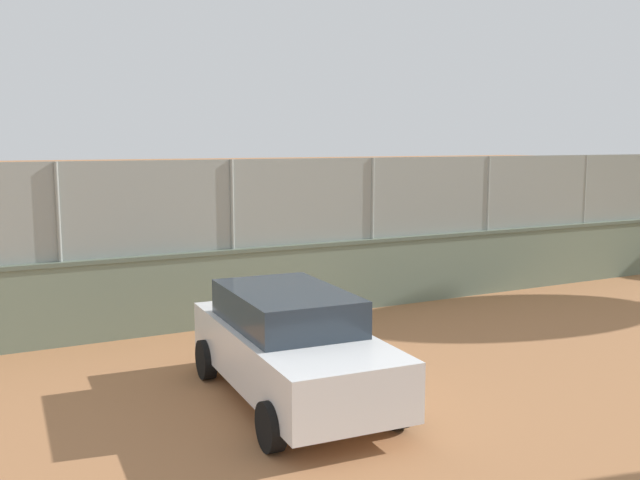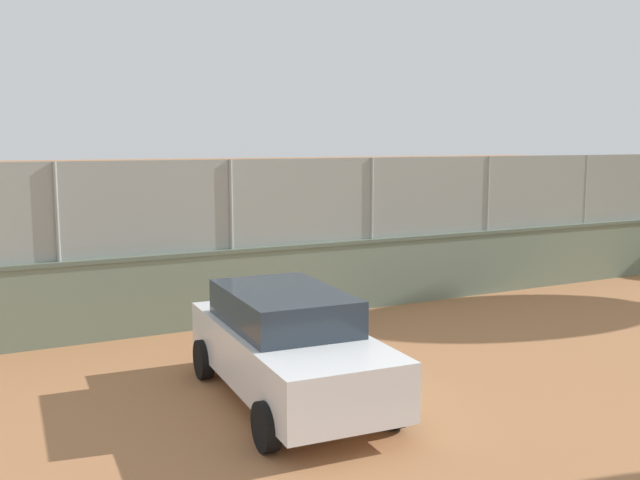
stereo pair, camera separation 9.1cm
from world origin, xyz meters
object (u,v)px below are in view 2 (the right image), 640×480
object	(u,v)px
sports_ball	(275,255)
parked_car_white	(287,344)
player_near_wall_returning	(233,224)
spare_ball_by_wall	(172,316)
player_at_service_line	(213,257)

from	to	relation	value
sports_ball	parked_car_white	size ratio (longest dim) A/B	0.03
player_near_wall_returning	parked_car_white	world-z (taller)	parked_car_white
sports_ball	player_near_wall_returning	bearing A→B (deg)	-72.82
spare_ball_by_wall	parked_car_white	world-z (taller)	parked_car_white
player_near_wall_returning	parked_car_white	distance (m)	14.67
player_at_service_line	parked_car_white	size ratio (longest dim) A/B	0.38
player_near_wall_returning	sports_ball	xyz separation A→B (m)	(-0.65, 2.09, -0.84)
sports_ball	spare_ball_by_wall	distance (m)	8.37
sports_ball	parked_car_white	xyz separation A→B (m)	(5.07, 11.90, 0.78)
parked_car_white	spare_ball_by_wall	bearing A→B (deg)	-88.12
player_at_service_line	spare_ball_by_wall	bearing A→B (deg)	48.40
spare_ball_by_wall	player_near_wall_returning	bearing A→B (deg)	-118.09
player_near_wall_returning	player_at_service_line	size ratio (longest dim) A/B	0.92
sports_ball	spare_ball_by_wall	world-z (taller)	spare_ball_by_wall
player_at_service_line	parked_car_white	distance (m)	7.21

